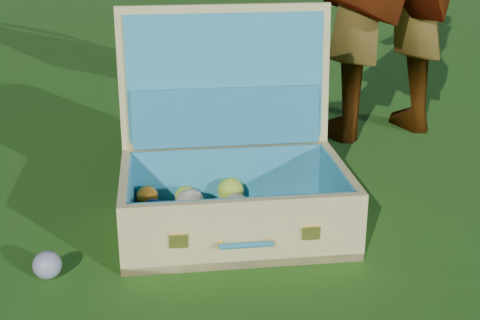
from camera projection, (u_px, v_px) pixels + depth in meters
name	position (u px, v px, depth m)	size (l,w,h in m)	color
ground	(284.00, 277.00, 1.48)	(60.00, 60.00, 0.00)	#215114
stray_ball	(47.00, 265.00, 1.47)	(0.06, 0.06, 0.06)	#4164AB
suitcase	(228.00, 166.00, 1.69)	(0.66, 0.58, 0.54)	#DEC877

